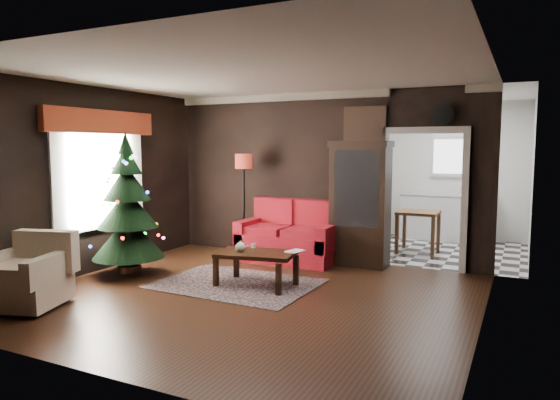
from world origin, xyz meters
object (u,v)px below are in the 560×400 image
at_px(coffee_table, 256,269).
at_px(floor_lamp, 244,209).
at_px(loveseat, 289,231).
at_px(christmas_tree, 127,205).
at_px(wall_clock, 443,114).
at_px(armchair, 26,270).
at_px(curio_cabinet, 360,207).
at_px(kitchen_table, 418,232).
at_px(teapot, 241,247).

bearing_deg(coffee_table, floor_lamp, 124.73).
bearing_deg(loveseat, coffee_table, -80.90).
bearing_deg(floor_lamp, christmas_tree, -113.86).
distance_m(floor_lamp, wall_clock, 3.60).
relative_size(floor_lamp, armchair, 2.26).
height_order(armchair, coffee_table, armchair).
height_order(curio_cabinet, floor_lamp, curio_cabinet).
height_order(coffee_table, kitchen_table, kitchen_table).
bearing_deg(christmas_tree, loveseat, 47.60).
bearing_deg(floor_lamp, wall_clock, 6.46).
xyz_separation_m(loveseat, teapot, (0.07, -1.70, 0.05)).
relative_size(floor_lamp, teapot, 12.27).
bearing_deg(loveseat, curio_cabinet, 10.83).
bearing_deg(wall_clock, loveseat, -170.34).
bearing_deg(coffee_table, kitchen_table, 64.58).
height_order(curio_cabinet, wall_clock, wall_clock).
bearing_deg(christmas_tree, wall_clock, 29.35).
bearing_deg(loveseat, christmas_tree, -132.40).
height_order(teapot, kitchen_table, kitchen_table).
bearing_deg(teapot, coffee_table, 27.62).
xyz_separation_m(curio_cabinet, christmas_tree, (-2.88, -2.11, 0.10)).
relative_size(armchair, coffee_table, 0.81).
height_order(christmas_tree, teapot, christmas_tree).
distance_m(curio_cabinet, kitchen_table, 1.67).
relative_size(floor_lamp, coffee_table, 1.83).
bearing_deg(coffee_table, christmas_tree, -171.56).
xyz_separation_m(coffee_table, teapot, (-0.18, -0.10, 0.31)).
bearing_deg(teapot, kitchen_table, 62.68).
relative_size(christmas_tree, armchair, 2.38).
distance_m(loveseat, kitchen_table, 2.45).
xyz_separation_m(teapot, kitchen_table, (1.73, 3.35, -0.17)).
distance_m(wall_clock, kitchen_table, 2.43).
height_order(curio_cabinet, kitchen_table, curio_cabinet).
xyz_separation_m(curio_cabinet, floor_lamp, (-2.03, -0.19, -0.12)).
bearing_deg(christmas_tree, kitchen_table, 45.12).
distance_m(christmas_tree, armchair, 1.81).
relative_size(floor_lamp, christmas_tree, 0.95).
relative_size(curio_cabinet, teapot, 12.31).
bearing_deg(christmas_tree, curio_cabinet, 36.28).
height_order(armchair, kitchen_table, armchair).
bearing_deg(kitchen_table, wall_clock, -66.25).
xyz_separation_m(curio_cabinet, kitchen_table, (0.65, 1.43, -0.57)).
xyz_separation_m(floor_lamp, teapot, (0.95, -1.73, -0.28)).
bearing_deg(wall_clock, armchair, -135.50).
bearing_deg(kitchen_table, floor_lamp, -148.88).
height_order(armchair, teapot, armchair).
distance_m(loveseat, wall_clock, 3.04).
bearing_deg(teapot, wall_clock, 42.61).
xyz_separation_m(curio_cabinet, coffee_table, (-0.89, -1.82, -0.71)).
height_order(curio_cabinet, armchair, curio_cabinet).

